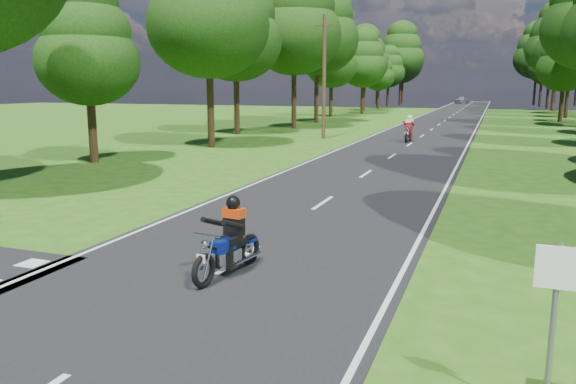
% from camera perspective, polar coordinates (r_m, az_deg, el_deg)
% --- Properties ---
extents(ground, '(160.00, 160.00, 0.00)m').
position_cam_1_polar(ground, '(10.06, -9.95, -10.12)').
color(ground, '#245513').
rests_on(ground, ground).
extents(main_road, '(7.00, 140.00, 0.02)m').
position_cam_1_polar(main_road, '(58.38, 15.65, 6.99)').
color(main_road, black).
rests_on(main_road, ground).
extents(road_markings, '(7.40, 140.00, 0.01)m').
position_cam_1_polar(road_markings, '(56.53, 15.35, 6.91)').
color(road_markings, silver).
rests_on(road_markings, main_road).
extents(treeline, '(40.00, 115.35, 14.78)m').
position_cam_1_polar(treeline, '(68.38, 17.99, 14.31)').
color(treeline, black).
rests_on(treeline, ground).
extents(telegraph_pole, '(1.20, 0.26, 8.00)m').
position_cam_1_polar(telegraph_pole, '(37.66, 3.69, 11.63)').
color(telegraph_pole, '#382616').
rests_on(telegraph_pole, ground).
extents(road_sign, '(0.45, 0.07, 2.00)m').
position_cam_1_polar(road_sign, '(6.50, 25.47, -10.34)').
color(road_sign, slate).
rests_on(road_sign, ground).
extents(rider_near_blue, '(0.87, 1.88, 1.51)m').
position_cam_1_polar(rider_near_blue, '(10.59, -6.16, -4.52)').
color(rider_near_blue, navy).
rests_on(rider_near_blue, main_road).
extents(rider_far_red, '(0.67, 2.01, 1.67)m').
position_cam_1_polar(rider_far_red, '(36.10, 12.17, 6.33)').
color(rider_far_red, maroon).
rests_on(rider_far_red, main_road).
extents(distant_car, '(2.70, 4.20, 1.33)m').
position_cam_1_polar(distant_car, '(112.00, 17.24, 8.94)').
color(distant_car, '#A6A9AD').
rests_on(distant_car, main_road).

